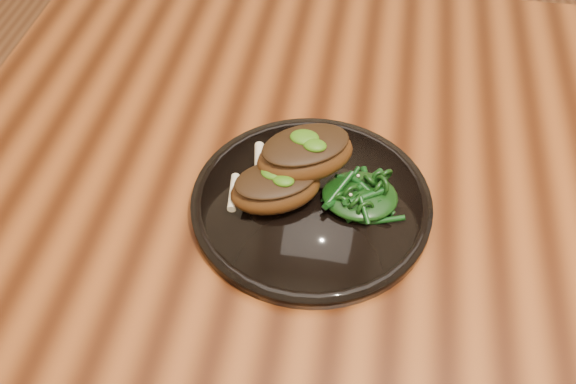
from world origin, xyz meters
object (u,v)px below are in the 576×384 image
(lamb_chop_front, at_px, (275,187))
(greens_heap, at_px, (360,193))
(plate, at_px, (311,202))
(desk, at_px, (566,225))

(lamb_chop_front, relative_size, greens_heap, 1.41)
(plate, relative_size, greens_heap, 3.20)
(desk, relative_size, greens_heap, 18.58)
(plate, bearing_deg, desk, 16.15)
(lamb_chop_front, bearing_deg, plate, 13.92)
(desk, distance_m, greens_heap, 0.30)
(desk, relative_size, lamb_chop_front, 13.16)
(lamb_chop_front, distance_m, greens_heap, 0.10)
(desk, xyz_separation_m, lamb_chop_front, (-0.36, -0.10, 0.12))
(plate, height_order, greens_heap, greens_heap)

